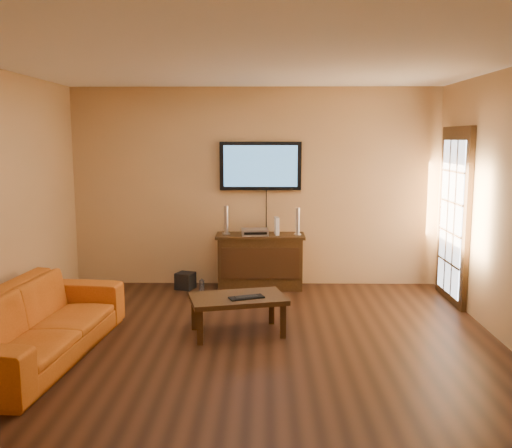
{
  "coord_description": "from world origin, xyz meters",
  "views": [
    {
      "loc": [
        0.13,
        -5.29,
        2.02
      ],
      "look_at": [
        0.03,
        0.8,
        1.1
      ],
      "focal_mm": 40.0,
      "sensor_mm": 36.0,
      "label": 1
    }
  ],
  "objects_px": {
    "speaker_left": "(226,221)",
    "keyboard": "(246,297)",
    "television": "(260,166)",
    "speaker_right": "(298,222)",
    "media_console": "(260,261)",
    "coffee_table": "(238,301)",
    "av_receiver": "(255,232)",
    "sofa": "(37,311)",
    "bottle": "(202,286)",
    "game_console": "(277,226)",
    "subwoofer": "(185,281)"
  },
  "relations": [
    {
      "from": "speaker_left",
      "to": "keyboard",
      "type": "height_order",
      "value": "speaker_left"
    },
    {
      "from": "television",
      "to": "speaker_right",
      "type": "bearing_deg",
      "value": -22.62
    },
    {
      "from": "media_console",
      "to": "coffee_table",
      "type": "xyz_separation_m",
      "value": [
        -0.22,
        -1.84,
        -0.03
      ]
    },
    {
      "from": "av_receiver",
      "to": "keyboard",
      "type": "bearing_deg",
      "value": -96.49
    },
    {
      "from": "media_console",
      "to": "television",
      "type": "xyz_separation_m",
      "value": [
        0.0,
        0.19,
        1.27
      ]
    },
    {
      "from": "sofa",
      "to": "speaker_right",
      "type": "xyz_separation_m",
      "value": [
        2.54,
        2.5,
        0.46
      ]
    },
    {
      "from": "bottle",
      "to": "keyboard",
      "type": "xyz_separation_m",
      "value": [
        0.65,
        -1.66,
        0.32
      ]
    },
    {
      "from": "coffee_table",
      "to": "speaker_left",
      "type": "xyz_separation_m",
      "value": [
        -0.24,
        1.87,
        0.57
      ]
    },
    {
      "from": "television",
      "to": "coffee_table",
      "type": "xyz_separation_m",
      "value": [
        -0.22,
        -2.03,
        -1.3
      ]
    },
    {
      "from": "game_console",
      "to": "sofa",
      "type": "bearing_deg",
      "value": -139.41
    },
    {
      "from": "av_receiver",
      "to": "keyboard",
      "type": "xyz_separation_m",
      "value": [
        -0.05,
        -1.88,
        -0.37
      ]
    },
    {
      "from": "bottle",
      "to": "coffee_table",
      "type": "bearing_deg",
      "value": -70.78
    },
    {
      "from": "subwoofer",
      "to": "bottle",
      "type": "relative_size",
      "value": 1.19
    },
    {
      "from": "coffee_table",
      "to": "subwoofer",
      "type": "distance_m",
      "value": 1.96
    },
    {
      "from": "television",
      "to": "speaker_right",
      "type": "height_order",
      "value": "television"
    },
    {
      "from": "television",
      "to": "av_receiver",
      "type": "relative_size",
      "value": 3.13
    },
    {
      "from": "av_receiver",
      "to": "sofa",
      "type": "bearing_deg",
      "value": -133.3
    },
    {
      "from": "media_console",
      "to": "bottle",
      "type": "distance_m",
      "value": 0.86
    },
    {
      "from": "media_console",
      "to": "subwoofer",
      "type": "distance_m",
      "value": 1.05
    },
    {
      "from": "television",
      "to": "sofa",
      "type": "bearing_deg",
      "value": -127.03
    },
    {
      "from": "media_console",
      "to": "keyboard",
      "type": "xyz_separation_m",
      "value": [
        -0.12,
        -1.91,
        0.04
      ]
    },
    {
      "from": "television",
      "to": "av_receiver",
      "type": "height_order",
      "value": "television"
    },
    {
      "from": "game_console",
      "to": "bottle",
      "type": "height_order",
      "value": "game_console"
    },
    {
      "from": "coffee_table",
      "to": "game_console",
      "type": "distance_m",
      "value": 1.96
    },
    {
      "from": "coffee_table",
      "to": "keyboard",
      "type": "xyz_separation_m",
      "value": [
        0.09,
        -0.07,
        0.06
      ]
    },
    {
      "from": "av_receiver",
      "to": "subwoofer",
      "type": "relative_size",
      "value": 1.6
    },
    {
      "from": "speaker_left",
      "to": "subwoofer",
      "type": "bearing_deg",
      "value": -170.51
    },
    {
      "from": "coffee_table",
      "to": "media_console",
      "type": "bearing_deg",
      "value": 83.3
    },
    {
      "from": "coffee_table",
      "to": "speaker_right",
      "type": "xyz_separation_m",
      "value": [
        0.72,
        1.82,
        0.56
      ]
    },
    {
      "from": "television",
      "to": "game_console",
      "type": "height_order",
      "value": "television"
    },
    {
      "from": "television",
      "to": "subwoofer",
      "type": "height_order",
      "value": "television"
    },
    {
      "from": "television",
      "to": "speaker_right",
      "type": "distance_m",
      "value": 0.92
    },
    {
      "from": "speaker_left",
      "to": "av_receiver",
      "type": "relative_size",
      "value": 1.09
    },
    {
      "from": "game_console",
      "to": "speaker_left",
      "type": "bearing_deg",
      "value": 170.49
    },
    {
      "from": "sofa",
      "to": "keyboard",
      "type": "distance_m",
      "value": 2.01
    },
    {
      "from": "sofa",
      "to": "av_receiver",
      "type": "xyz_separation_m",
      "value": [
        1.97,
        2.48,
        0.34
      ]
    },
    {
      "from": "sofa",
      "to": "coffee_table",
      "type": "bearing_deg",
      "value": -64.56
    },
    {
      "from": "speaker_left",
      "to": "keyboard",
      "type": "relative_size",
      "value": 1.01
    },
    {
      "from": "speaker_right",
      "to": "keyboard",
      "type": "relative_size",
      "value": 0.96
    },
    {
      "from": "av_receiver",
      "to": "bottle",
      "type": "xyz_separation_m",
      "value": [
        -0.7,
        -0.23,
        -0.69
      ]
    },
    {
      "from": "av_receiver",
      "to": "subwoofer",
      "type": "height_order",
      "value": "av_receiver"
    },
    {
      "from": "keyboard",
      "to": "coffee_table",
      "type": "bearing_deg",
      "value": 142.6
    },
    {
      "from": "media_console",
      "to": "bottle",
      "type": "relative_size",
      "value": 6.39
    },
    {
      "from": "coffee_table",
      "to": "keyboard",
      "type": "relative_size",
      "value": 2.83
    },
    {
      "from": "media_console",
      "to": "coffee_table",
      "type": "bearing_deg",
      "value": -96.7
    },
    {
      "from": "av_receiver",
      "to": "media_console",
      "type": "bearing_deg",
      "value": 18.78
    },
    {
      "from": "bottle",
      "to": "television",
      "type": "bearing_deg",
      "value": 30.18
    },
    {
      "from": "game_console",
      "to": "keyboard",
      "type": "relative_size",
      "value": 0.62
    },
    {
      "from": "sofa",
      "to": "speaker_left",
      "type": "distance_m",
      "value": 3.03
    },
    {
      "from": "speaker_right",
      "to": "keyboard",
      "type": "distance_m",
      "value": 2.05
    }
  ]
}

